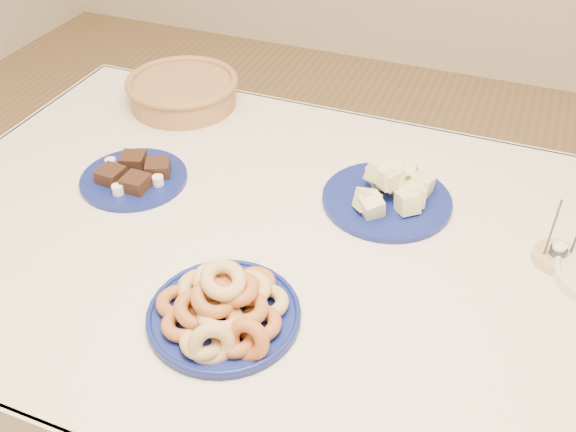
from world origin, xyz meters
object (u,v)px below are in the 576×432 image
object	(u,v)px
wicker_basket	(183,91)
melon_plate	(390,193)
dining_table	(297,277)
candle_holder	(556,256)
brownie_plate	(134,176)
donut_platter	(224,308)

from	to	relation	value
wicker_basket	melon_plate	bearing A→B (deg)	-19.45
dining_table	wicker_basket	size ratio (longest dim) A/B	4.77
melon_plate	candle_holder	world-z (taller)	candle_holder
dining_table	melon_plate	xyz separation A→B (m)	(0.14, 0.19, 0.13)
brownie_plate	wicker_basket	distance (m)	0.37
brownie_plate	wicker_basket	xyz separation A→B (m)	(-0.07, 0.36, 0.03)
melon_plate	wicker_basket	xyz separation A→B (m)	(-0.64, 0.23, 0.02)
dining_table	wicker_basket	xyz separation A→B (m)	(-0.50, 0.42, 0.15)
brownie_plate	candle_holder	bearing A→B (deg)	4.44
brownie_plate	wicker_basket	world-z (taller)	wicker_basket
wicker_basket	brownie_plate	bearing A→B (deg)	-78.91
melon_plate	donut_platter	bearing A→B (deg)	-112.16
melon_plate	candle_holder	size ratio (longest dim) A/B	2.38
dining_table	brownie_plate	size ratio (longest dim) A/B	6.54
donut_platter	candle_holder	distance (m)	0.66
dining_table	donut_platter	distance (m)	0.29
donut_platter	brownie_plate	distance (m)	0.50
donut_platter	candle_holder	xyz separation A→B (m)	(0.54, 0.38, -0.02)
brownie_plate	candle_holder	distance (m)	0.93
donut_platter	melon_plate	bearing A→B (deg)	67.84
donut_platter	melon_plate	size ratio (longest dim) A/B	0.99
melon_plate	dining_table	bearing A→B (deg)	-126.27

